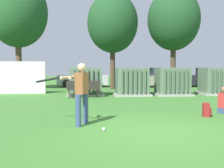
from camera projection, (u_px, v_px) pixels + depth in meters
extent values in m
plane|color=#3D752D|center=(154.00, 132.00, 6.78)|extent=(96.00, 96.00, 0.00)
cube|color=white|center=(6.00, 78.00, 16.53)|extent=(4.80, 0.12, 2.00)
cube|color=#9E9B93|center=(86.00, 94.00, 15.63)|extent=(2.10, 1.70, 0.12)
cube|color=#567056|center=(86.00, 81.00, 15.59)|extent=(1.80, 1.40, 1.50)
cube|color=#495F49|center=(74.00, 81.00, 14.77)|extent=(0.06, 0.12, 1.27)
cube|color=#495F49|center=(79.00, 81.00, 14.79)|extent=(0.06, 0.12, 1.27)
cube|color=#495F49|center=(84.00, 81.00, 14.82)|extent=(0.06, 0.12, 1.27)
cube|color=#495F49|center=(88.00, 81.00, 14.84)|extent=(0.06, 0.12, 1.27)
cube|color=#495F49|center=(93.00, 81.00, 14.87)|extent=(0.06, 0.12, 1.27)
cube|color=#495F49|center=(97.00, 81.00, 14.89)|extent=(0.06, 0.12, 1.27)
cube|color=#9E9B93|center=(132.00, 94.00, 15.68)|extent=(2.10, 1.70, 0.12)
cube|color=#567056|center=(132.00, 81.00, 15.63)|extent=(1.80, 1.40, 1.50)
cube|color=#495F49|center=(123.00, 81.00, 14.81)|extent=(0.06, 0.12, 1.27)
cube|color=#495F49|center=(127.00, 81.00, 14.84)|extent=(0.06, 0.12, 1.27)
cube|color=#495F49|center=(132.00, 81.00, 14.86)|extent=(0.06, 0.12, 1.27)
cube|color=#495F49|center=(136.00, 81.00, 14.89)|extent=(0.06, 0.12, 1.27)
cube|color=#495F49|center=(141.00, 81.00, 14.91)|extent=(0.06, 0.12, 1.27)
cube|color=#495F49|center=(145.00, 81.00, 14.93)|extent=(0.06, 0.12, 1.27)
cube|color=#9E9B93|center=(172.00, 94.00, 15.80)|extent=(2.10, 1.70, 0.12)
cube|color=#567056|center=(172.00, 80.00, 15.75)|extent=(1.80, 1.40, 1.50)
cube|color=#495F49|center=(165.00, 81.00, 14.93)|extent=(0.06, 0.12, 1.27)
cube|color=#495F49|center=(170.00, 81.00, 14.96)|extent=(0.06, 0.12, 1.27)
cube|color=#495F49|center=(174.00, 81.00, 14.98)|extent=(0.06, 0.12, 1.27)
cube|color=#495F49|center=(179.00, 81.00, 15.00)|extent=(0.06, 0.12, 1.27)
cube|color=#495F49|center=(183.00, 81.00, 15.03)|extent=(0.06, 0.12, 1.27)
cube|color=#495F49|center=(188.00, 81.00, 15.05)|extent=(0.06, 0.12, 1.27)
cube|color=#9E9B93|center=(216.00, 93.00, 16.25)|extent=(2.10, 1.70, 0.12)
cube|color=#567056|center=(217.00, 80.00, 16.20)|extent=(1.80, 1.40, 1.50)
cube|color=#495F49|center=(212.00, 81.00, 15.38)|extent=(0.06, 0.12, 1.27)
cube|color=#495F49|center=(217.00, 81.00, 15.41)|extent=(0.06, 0.12, 1.27)
cube|color=#495F49|center=(221.00, 81.00, 15.43)|extent=(0.06, 0.12, 1.27)
cube|color=#2D2823|center=(83.00, 89.00, 14.53)|extent=(1.82, 0.53, 0.05)
cube|color=#2D2823|center=(83.00, 85.00, 14.34)|extent=(1.80, 0.17, 0.44)
cylinder|color=#2D2823|center=(69.00, 94.00, 14.56)|extent=(0.06, 0.06, 0.42)
cylinder|color=#2D2823|center=(97.00, 93.00, 14.81)|extent=(0.06, 0.06, 0.42)
cylinder|color=#2D2823|center=(69.00, 94.00, 14.28)|extent=(0.06, 0.06, 0.42)
cylinder|color=#2D2823|center=(98.00, 94.00, 14.53)|extent=(0.06, 0.06, 0.42)
cylinder|color=#384C75|center=(78.00, 111.00, 7.31)|extent=(0.16, 0.16, 0.88)
cylinder|color=#384C75|center=(85.00, 108.00, 7.77)|extent=(0.16, 0.16, 0.88)
cube|color=brown|center=(82.00, 83.00, 7.49)|extent=(0.38, 0.46, 0.60)
sphere|color=#DBAD89|center=(82.00, 67.00, 7.47)|extent=(0.23, 0.23, 0.23)
cylinder|color=#DBAD89|center=(68.00, 77.00, 7.52)|extent=(0.44, 0.45, 0.09)
cylinder|color=#DBAD89|center=(71.00, 77.00, 7.69)|extent=(0.13, 0.55, 0.09)
cylinder|color=black|center=(49.00, 80.00, 7.83)|extent=(0.80, 0.40, 0.21)
sphere|color=black|center=(62.00, 77.00, 7.69)|extent=(0.08, 0.08, 0.08)
sphere|color=white|center=(104.00, 129.00, 6.85)|extent=(0.09, 0.09, 0.09)
cube|color=#384C75|center=(224.00, 111.00, 9.46)|extent=(0.33, 0.39, 0.20)
cube|color=red|center=(224.00, 101.00, 9.43)|extent=(0.31, 0.41, 0.52)
sphere|color=brown|center=(224.00, 90.00, 9.41)|extent=(0.22, 0.22, 0.22)
cylinder|color=brown|center=(224.00, 101.00, 9.73)|extent=(0.42, 0.19, 0.32)
cube|color=maroon|center=(206.00, 110.00, 8.91)|extent=(0.28, 0.36, 0.44)
cube|color=maroon|center=(210.00, 112.00, 8.89)|extent=(0.12, 0.23, 0.22)
cylinder|color=brown|center=(19.00, 66.00, 19.56)|extent=(0.43, 0.43, 3.46)
ellipsoid|color=#235128|center=(18.00, 12.00, 19.32)|extent=(4.26, 4.26, 5.06)
cylinder|color=#4C3828|center=(113.00, 69.00, 20.27)|extent=(0.38, 0.38, 3.07)
ellipsoid|color=#1E4723|center=(113.00, 23.00, 20.06)|extent=(3.78, 3.78, 4.48)
cylinder|color=#4C3828|center=(173.00, 67.00, 21.44)|extent=(0.41, 0.41, 3.35)
ellipsoid|color=#1E4723|center=(174.00, 19.00, 21.21)|extent=(4.12, 4.12, 4.89)
cube|color=gray|center=(13.00, 81.00, 21.50)|extent=(4.29, 1.94, 0.80)
cube|color=#262B33|center=(15.00, 72.00, 21.46)|extent=(2.19, 1.68, 0.64)
cylinder|color=black|center=(1.00, 83.00, 22.31)|extent=(0.65, 0.26, 0.64)
cylinder|color=black|center=(27.00, 85.00, 20.71)|extent=(0.65, 0.26, 0.64)
cylinder|color=black|center=(32.00, 83.00, 22.41)|extent=(0.65, 0.26, 0.64)
cube|color=#B2B2B7|center=(83.00, 80.00, 22.79)|extent=(4.34, 2.10, 0.80)
cube|color=#262B33|center=(85.00, 71.00, 22.74)|extent=(2.24, 1.76, 0.64)
cylinder|color=black|center=(66.00, 84.00, 21.96)|extent=(0.66, 0.28, 0.64)
cylinder|color=black|center=(70.00, 82.00, 23.65)|extent=(0.66, 0.28, 0.64)
cylinder|color=black|center=(98.00, 84.00, 21.95)|extent=(0.66, 0.28, 0.64)
cylinder|color=black|center=(99.00, 82.00, 23.65)|extent=(0.66, 0.28, 0.64)
cube|color=gray|center=(152.00, 80.00, 22.55)|extent=(4.32, 2.03, 0.80)
cube|color=#262B33|center=(154.00, 72.00, 22.51)|extent=(2.22, 1.72, 0.64)
cylinder|color=black|center=(138.00, 84.00, 21.70)|extent=(0.66, 0.27, 0.64)
cylinder|color=black|center=(136.00, 83.00, 23.40)|extent=(0.66, 0.27, 0.64)
cylinder|color=black|center=(170.00, 84.00, 21.74)|extent=(0.66, 0.27, 0.64)
cylinder|color=black|center=(166.00, 83.00, 23.44)|extent=(0.66, 0.27, 0.64)
cube|color=black|center=(209.00, 80.00, 23.32)|extent=(4.26, 1.86, 0.80)
cube|color=#262B33|center=(211.00, 71.00, 23.30)|extent=(2.16, 1.64, 0.64)
cylinder|color=black|center=(199.00, 83.00, 22.32)|extent=(0.65, 0.24, 0.64)
cylinder|color=black|center=(191.00, 82.00, 24.01)|extent=(0.65, 0.24, 0.64)
cylinder|color=black|center=(218.00, 82.00, 24.35)|extent=(0.65, 0.24, 0.64)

